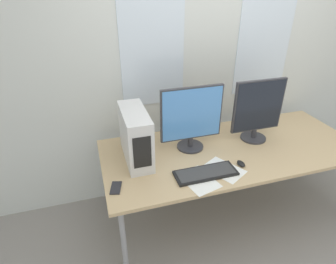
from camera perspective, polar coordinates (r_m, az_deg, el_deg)
name	(u,v)px	position (r m, az deg, el deg)	size (l,w,h in m)	color
ground_plane	(250,250)	(2.69, 16.23, -22.07)	(14.00, 14.00, 0.00)	gray
wall_back	(209,61)	(2.75, 8.26, 14.13)	(8.00, 0.07, 2.70)	silver
desk	(232,152)	(2.52, 12.86, -3.99)	(2.23, 0.95, 0.74)	tan
pc_tower	(136,136)	(2.21, -6.62, -0.79)	(0.19, 0.50, 0.42)	silver
monitor_main	(192,118)	(2.31, 4.80, 2.94)	(0.53, 0.23, 0.55)	#333338
monitor_right_near	(258,110)	(2.56, 17.78, 4.28)	(0.47, 0.23, 0.56)	#333338
keyboard	(206,173)	(2.14, 7.66, -8.25)	(0.47, 0.18, 0.02)	black
mouse	(241,164)	(2.29, 14.61, -6.22)	(0.05, 0.09, 0.03)	black
cell_phone	(116,188)	(2.04, -10.54, -11.09)	(0.10, 0.15, 0.01)	#232328
paper_sheet_left	(199,180)	(2.09, 6.23, -9.68)	(0.28, 0.34, 0.00)	white
paper_sheet_front	(224,170)	(2.22, 11.23, -7.49)	(0.33, 0.36, 0.00)	white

